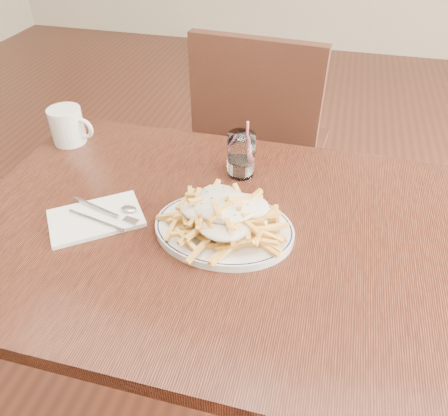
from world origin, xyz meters
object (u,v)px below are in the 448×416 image
(chair_far, at_px, (260,141))
(water_glass, at_px, (241,157))
(table, at_px, (222,251))
(fries_plate, at_px, (224,229))
(loaded_fries, at_px, (224,211))
(coffee_mug, at_px, (68,126))

(chair_far, distance_m, water_glass, 0.58)
(table, xyz_separation_m, water_glass, (-0.01, 0.22, 0.13))
(fries_plate, bearing_deg, chair_far, 93.93)
(table, height_order, loaded_fries, loaded_fries)
(table, relative_size, water_glass, 7.60)
(fries_plate, relative_size, loaded_fries, 1.18)
(table, height_order, fries_plate, fries_plate)
(coffee_mug, bearing_deg, loaded_fries, -27.14)
(fries_plate, distance_m, loaded_fries, 0.05)
(chair_far, relative_size, fries_plate, 2.64)
(fries_plate, bearing_deg, table, 118.24)
(coffee_mug, bearing_deg, water_glass, -4.07)
(water_glass, bearing_deg, loaded_fries, -86.15)
(fries_plate, distance_m, water_glass, 0.24)
(fries_plate, xyz_separation_m, loaded_fries, (-0.00, 0.00, 0.05))
(chair_far, height_order, coffee_mug, chair_far)
(table, distance_m, fries_plate, 0.09)
(table, relative_size, chair_far, 1.23)
(chair_far, xyz_separation_m, water_glass, (0.04, -0.52, 0.25))
(loaded_fries, xyz_separation_m, water_glass, (-0.02, 0.24, -0.01))
(table, bearing_deg, loaded_fries, -61.76)
(loaded_fries, xyz_separation_m, coffee_mug, (-0.53, 0.27, -0.01))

